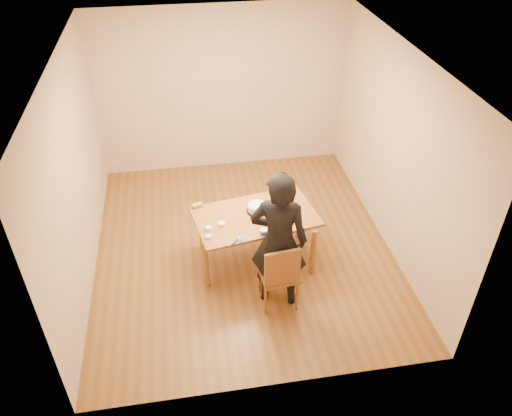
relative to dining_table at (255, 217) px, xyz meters
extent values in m
cube|color=brown|center=(-0.13, 0.31, -0.73)|extent=(4.00, 4.50, 0.00)
cube|color=silver|center=(-0.13, 0.31, 1.97)|extent=(4.00, 4.50, 0.00)
cube|color=tan|center=(-0.13, 2.56, 0.62)|extent=(4.00, 0.00, 2.70)
cube|color=tan|center=(-2.13, 0.31, 0.62)|extent=(0.00, 4.50, 2.70)
cube|color=tan|center=(1.87, 0.31, 0.62)|extent=(0.00, 4.50, 2.70)
cube|color=brown|center=(0.00, 0.00, 0.00)|extent=(1.65, 1.15, 0.04)
cube|color=brown|center=(0.15, -0.77, -0.28)|extent=(0.48, 0.48, 0.04)
cylinder|color=#C00C3A|center=(0.03, 0.08, 0.03)|extent=(0.27, 0.27, 0.02)
cylinder|color=white|center=(0.03, 0.08, 0.08)|extent=(0.24, 0.24, 0.08)
ellipsoid|color=white|center=(0.03, 0.08, 0.13)|extent=(0.23, 0.23, 0.03)
cylinder|color=white|center=(0.04, -0.40, 0.06)|extent=(0.09, 0.09, 0.08)
cylinder|color=#1844A1|center=(-0.26, -0.44, 0.02)|extent=(0.10, 0.10, 0.01)
ellipsoid|color=white|center=(-0.26, -0.44, 0.04)|extent=(0.04, 0.04, 0.02)
cylinder|color=white|center=(-0.62, -0.35, 0.04)|extent=(0.08, 0.08, 0.04)
cylinder|color=white|center=(-0.44, -0.13, 0.04)|extent=(0.09, 0.09, 0.04)
cylinder|color=white|center=(-0.61, -0.19, 0.04)|extent=(0.08, 0.08, 0.04)
cube|color=#E43589|center=(-0.71, 0.30, 0.03)|extent=(0.14, 0.09, 0.02)
cube|color=#24931B|center=(-0.71, 0.31, 0.05)|extent=(0.16, 0.12, 0.02)
cube|color=black|center=(-0.34, -0.50, 0.02)|extent=(0.14, 0.13, 0.01)
imported|color=black|center=(0.15, -0.73, 0.18)|extent=(0.76, 0.61, 1.82)
camera|label=1|loc=(-0.81, -4.97, 3.82)|focal=35.00mm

